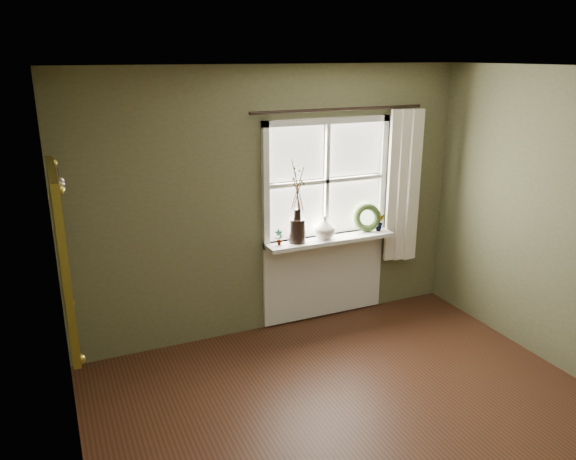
# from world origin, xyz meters

# --- Properties ---
(ceiling) EXTENTS (4.50, 4.50, 0.00)m
(ceiling) POSITION_xyz_m (0.00, 0.00, 2.60)
(ceiling) COLOR silver
(ceiling) RESTS_ON ground
(wall_back) EXTENTS (4.00, 0.10, 2.60)m
(wall_back) POSITION_xyz_m (0.00, 2.30, 1.30)
(wall_back) COLOR #656543
(wall_back) RESTS_ON ground
(wall_left) EXTENTS (0.10, 4.50, 2.60)m
(wall_left) POSITION_xyz_m (-2.05, 0.00, 1.30)
(wall_left) COLOR #656543
(wall_left) RESTS_ON ground
(window_frame) EXTENTS (1.36, 0.06, 1.24)m
(window_frame) POSITION_xyz_m (0.55, 2.23, 1.48)
(window_frame) COLOR white
(window_frame) RESTS_ON wall_back
(window_sill) EXTENTS (1.36, 0.26, 0.04)m
(window_sill) POSITION_xyz_m (0.55, 2.12, 0.90)
(window_sill) COLOR white
(window_sill) RESTS_ON wall_back
(window_apron) EXTENTS (1.36, 0.04, 0.88)m
(window_apron) POSITION_xyz_m (0.55, 2.23, 0.46)
(window_apron) COLOR white
(window_apron) RESTS_ON ground
(dark_jug) EXTENTS (0.18, 0.18, 0.24)m
(dark_jug) POSITION_xyz_m (0.18, 2.12, 1.04)
(dark_jug) COLOR black
(dark_jug) RESTS_ON window_sill
(cream_vase) EXTENTS (0.25, 0.25, 0.23)m
(cream_vase) POSITION_xyz_m (0.48, 2.12, 1.03)
(cream_vase) COLOR silver
(cream_vase) RESTS_ON window_sill
(wreath) EXTENTS (0.32, 0.19, 0.31)m
(wreath) POSITION_xyz_m (1.00, 2.16, 1.03)
(wreath) COLOR #354920
(wreath) RESTS_ON window_sill
(potted_plant_left) EXTENTS (0.08, 0.06, 0.15)m
(potted_plant_left) POSITION_xyz_m (-0.01, 2.12, 1.00)
(potted_plant_left) COLOR #354920
(potted_plant_left) RESTS_ON window_sill
(potted_plant_right) EXTENTS (0.11, 0.10, 0.18)m
(potted_plant_right) POSITION_xyz_m (1.13, 2.12, 1.01)
(potted_plant_right) COLOR #354920
(potted_plant_right) RESTS_ON window_sill
(curtain) EXTENTS (0.36, 0.12, 1.59)m
(curtain) POSITION_xyz_m (1.39, 2.13, 1.37)
(curtain) COLOR white
(curtain) RESTS_ON wall_back
(curtain_rod) EXTENTS (1.84, 0.03, 0.03)m
(curtain_rod) POSITION_xyz_m (0.65, 2.17, 2.18)
(curtain_rod) COLOR black
(curtain_rod) RESTS_ON wall_back
(gilt_mirror) EXTENTS (0.10, 1.00, 1.19)m
(gilt_mirror) POSITION_xyz_m (-1.96, 1.26, 1.39)
(gilt_mirror) COLOR white
(gilt_mirror) RESTS_ON wall_left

